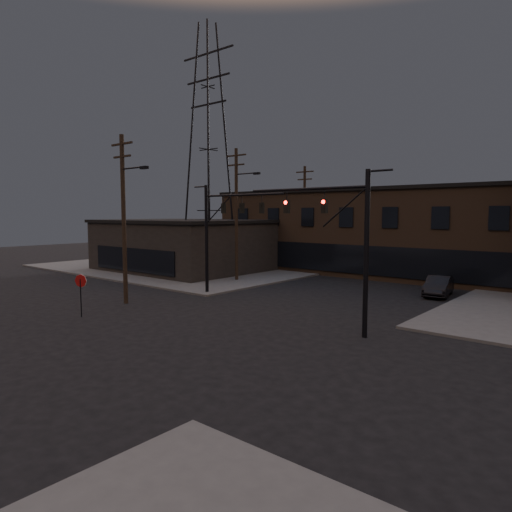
{
  "coord_description": "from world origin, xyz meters",
  "views": [
    {
      "loc": [
        16.29,
        -15.32,
        5.94
      ],
      "look_at": [
        -0.48,
        4.7,
        3.5
      ],
      "focal_mm": 32.0,
      "sensor_mm": 36.0,
      "label": 1
    }
  ],
  "objects_px": {
    "car_crossing": "(439,286)",
    "stop_sign": "(81,285)",
    "traffic_signal_far": "(219,226)",
    "traffic_signal_near": "(345,234)"
  },
  "relations": [
    {
      "from": "traffic_signal_far",
      "to": "stop_sign",
      "type": "distance_m",
      "value": 10.55
    },
    {
      "from": "stop_sign",
      "to": "car_crossing",
      "type": "bearing_deg",
      "value": 56.09
    },
    {
      "from": "traffic_signal_far",
      "to": "car_crossing",
      "type": "relative_size",
      "value": 1.81
    },
    {
      "from": "car_crossing",
      "to": "stop_sign",
      "type": "bearing_deg",
      "value": -133.02
    },
    {
      "from": "stop_sign",
      "to": "car_crossing",
      "type": "distance_m",
      "value": 24.22
    },
    {
      "from": "traffic_signal_far",
      "to": "traffic_signal_near",
      "type": "bearing_deg",
      "value": -16.17
    },
    {
      "from": "traffic_signal_far",
      "to": "car_crossing",
      "type": "height_order",
      "value": "traffic_signal_far"
    },
    {
      "from": "traffic_signal_near",
      "to": "traffic_signal_far",
      "type": "bearing_deg",
      "value": 163.83
    },
    {
      "from": "traffic_signal_near",
      "to": "traffic_signal_far",
      "type": "relative_size",
      "value": 1.0
    },
    {
      "from": "stop_sign",
      "to": "traffic_signal_far",
      "type": "bearing_deg",
      "value": 82.68
    }
  ]
}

